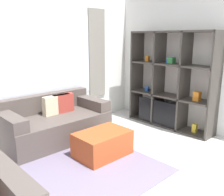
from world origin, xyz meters
TOP-DOWN VIEW (x-y plane):
  - wall_back at (0.00, 3.22)m, footprint 5.97×0.11m
  - wall_right at (2.42, 1.59)m, footprint 0.07×4.39m
  - area_rug at (-0.69, 1.58)m, footprint 2.90×2.10m
  - shelving_unit at (2.20, 1.69)m, footprint 0.43×1.85m
  - couch_main at (0.08, 2.70)m, footprint 1.85×0.96m
  - ottoman at (0.28, 1.61)m, footprint 0.82×0.56m

SIDE VIEW (x-z plane):
  - area_rug at x=-0.69m, z-range 0.00..0.01m
  - ottoman at x=0.28m, z-range 0.00..0.39m
  - couch_main at x=0.08m, z-range -0.09..0.70m
  - shelving_unit at x=2.20m, z-range -0.04..1.89m
  - wall_right at x=2.42m, z-range 0.00..2.70m
  - wall_back at x=0.00m, z-range 0.01..2.71m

